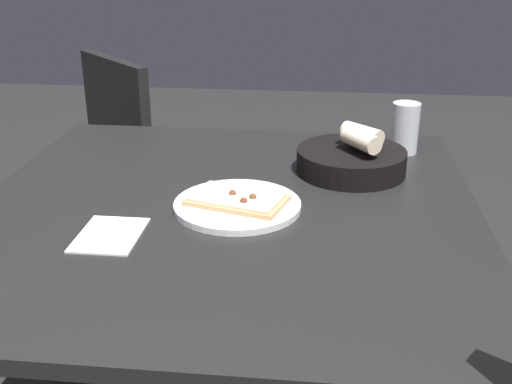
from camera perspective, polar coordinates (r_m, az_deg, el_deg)
The scene contains 6 objects.
dining_table at distance 1.39m, azimuth -2.80°, elevation -3.14°, with size 1.12×1.10×0.70m.
pizza_plate at distance 1.34m, azimuth -1.70°, elevation -1.06°, with size 0.27×0.27×0.04m.
bread_basket at distance 1.55m, azimuth 8.73°, elevation 2.99°, with size 0.27×0.27×0.12m.
beer_glass at distance 1.72m, azimuth 13.37°, elevation 5.51°, with size 0.07×0.07×0.14m.
napkin at distance 1.26m, azimuth -13.16°, elevation -3.81°, with size 0.16×0.12×0.00m.
chair_far at distance 2.23m, azimuth -14.85°, elevation 1.87°, with size 0.62×0.62×0.86m.
Camera 1 is at (-1.23, -0.20, 1.25)m, focal length 43.99 mm.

